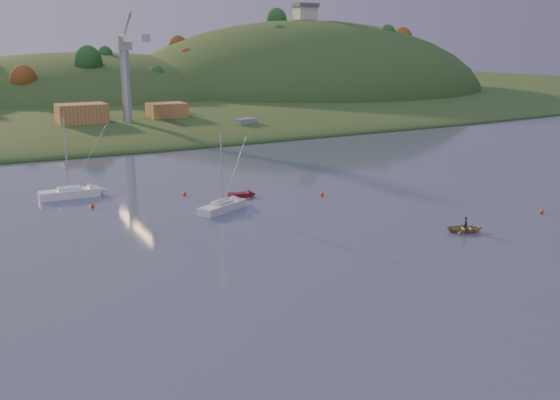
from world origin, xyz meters
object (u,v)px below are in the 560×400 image
canoe (465,229)px  red_tender (246,194)px  sailboat_near (222,206)px  sailboat_far (69,192)px

canoe → red_tender: (-14.64, 27.19, -0.12)m
sailboat_near → sailboat_far: (-15.77, 16.78, 0.05)m
sailboat_far → canoe: 52.78m
sailboat_far → canoe: sailboat_far is taller
sailboat_near → sailboat_far: sailboat_far is taller
sailboat_near → red_tender: sailboat_near is taller
canoe → red_tender: 30.88m
canoe → red_tender: red_tender is taller
sailboat_far → canoe: (36.39, -38.23, -0.32)m
canoe → red_tender: size_ratio=0.92×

